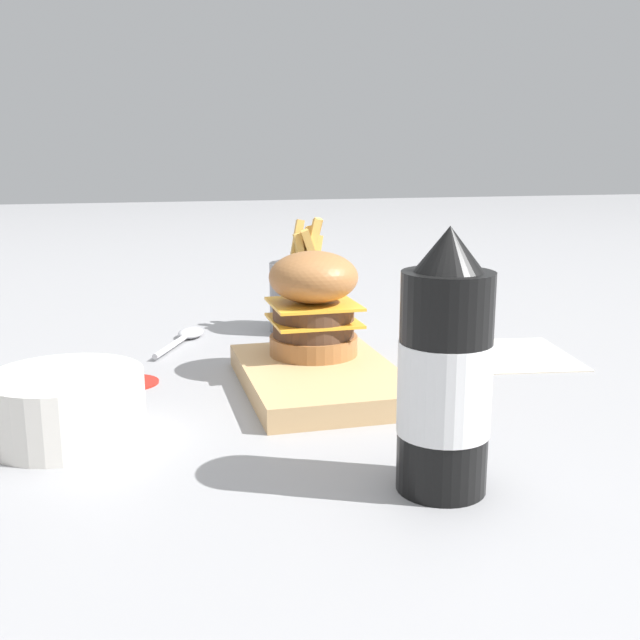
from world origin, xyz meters
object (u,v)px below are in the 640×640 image
Objects in this scene: serving_board at (320,378)px; fries_basket at (303,293)px; ketchup_bottle at (446,375)px; side_bowl at (66,404)px; spoon at (187,335)px; burger at (314,303)px.

fries_basket reaches higher than serving_board.
side_bowl is at bearing 57.52° from ketchup_bottle.
serving_board is 1.20× the size of ketchup_bottle.
fries_basket is at bearing -9.55° from serving_board.
side_bowl is 0.96× the size of spoon.
side_bowl is (-0.13, 0.25, -0.05)m from burger.
ketchup_bottle is 0.51m from fries_basket.
serving_board is 1.50× the size of fries_basket.
burger reaches higher than serving_board.
burger is at bearing 3.97° from ketchup_bottle.
burger is 0.59× the size of ketchup_bottle.
burger is at bearing -62.76° from side_bowl.
ketchup_bottle is at bearing -173.74° from serving_board.
serving_board is at bearing -129.17° from spoon.
serving_board is at bearing 173.08° from burger.
spoon is (0.49, 0.14, -0.08)m from ketchup_bottle.
side_bowl reaches higher than spoon.
spoon is (0.19, 0.12, -0.07)m from burger.
fries_basket reaches higher than burger.
fries_basket is 0.44m from side_bowl.
serving_board is 0.26m from side_bowl.
side_bowl reaches higher than serving_board.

